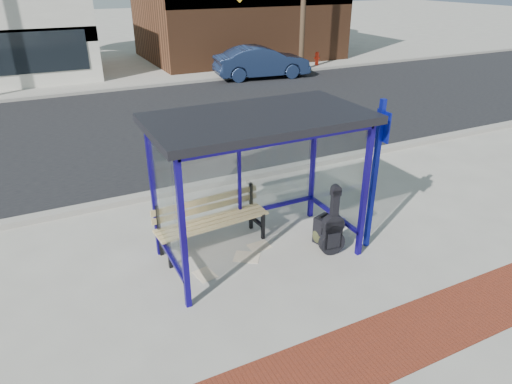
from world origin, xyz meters
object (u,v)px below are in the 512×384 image
suitcase (323,229)px  bench (211,218)px  fire_hydrant (317,58)px  parked_car (262,62)px  guitar_bag (333,231)px  backpack (320,235)px

suitcase → bench: bearing=139.2°
fire_hydrant → suitcase: bearing=-122.9°
suitcase → parked_car: parked_car is taller
guitar_bag → backpack: size_ratio=3.72×
parked_car → fire_hydrant: bearing=-61.6°
guitar_bag → parked_car: size_ratio=0.29×
parked_car → fire_hydrant: (3.90, 1.47, -0.33)m
bench → parked_car: bearing=55.1°
guitar_bag → fire_hydrant: size_ratio=1.79×
suitcase → fire_hydrant: (9.24, 14.31, 0.12)m
guitar_bag → fire_hydrant: guitar_bag is taller
suitcase → parked_car: bearing=49.6°
guitar_bag → fire_hydrant: bearing=65.7°
parked_car → backpack: bearing=164.9°
suitcase → fire_hydrant: 17.04m
bench → suitcase: bench is taller
fire_hydrant → bench: bearing=-129.1°
backpack → parked_car: (5.41, 12.87, 0.54)m
guitar_bag → parked_car: (5.42, 13.23, 0.25)m
bench → backpack: (1.72, -0.79, -0.37)m
backpack → parked_car: parked_car is taller
bench → backpack: 1.93m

